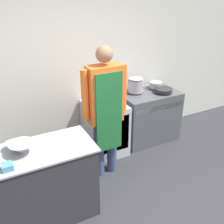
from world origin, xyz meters
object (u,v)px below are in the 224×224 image
(stock_pot, at_px, (135,84))
(person_cook, at_px, (105,107))
(mixing_bowl, at_px, (22,148))
(fridge_unit, at_px, (105,128))
(plastic_tub, at_px, (7,167))
(stove, at_px, (148,116))
(sauce_pot, at_px, (156,85))
(saute_pan, at_px, (164,90))

(stock_pot, bearing_deg, person_cook, -143.72)
(mixing_bowl, bearing_deg, fridge_unit, 33.35)
(plastic_tub, xyz_separation_m, stock_pot, (2.14, 1.21, 0.06))
(stove, relative_size, fridge_unit, 1.17)
(sauce_pot, bearing_deg, stove, -150.99)
(saute_pan, distance_m, sauce_pot, 0.21)
(mixing_bowl, height_order, sauce_pot, mixing_bowl)
(sauce_pot, bearing_deg, saute_pan, -90.00)
(plastic_tub, relative_size, saute_pan, 0.36)
(fridge_unit, xyz_separation_m, sauce_pot, (1.02, 0.11, 0.52))
(fridge_unit, bearing_deg, mixing_bowl, -146.65)
(stock_pot, bearing_deg, saute_pan, -27.30)
(saute_pan, bearing_deg, plastic_tub, -158.72)
(stove, bearing_deg, stock_pot, 153.76)
(mixing_bowl, relative_size, stock_pot, 1.06)
(mixing_bowl, distance_m, sauce_pot, 2.59)
(stove, distance_m, fridge_unit, 0.83)
(mixing_bowl, xyz_separation_m, stock_pot, (1.97, 1.01, 0.03))
(saute_pan, bearing_deg, fridge_unit, 174.36)
(fridge_unit, height_order, person_cook, person_cook)
(mixing_bowl, bearing_deg, plastic_tub, -130.36)
(person_cook, height_order, sauce_pot, person_cook)
(stove, relative_size, plastic_tub, 9.47)
(stove, height_order, fridge_unit, stove)
(person_cook, height_order, mixing_bowl, person_cook)
(mixing_bowl, relative_size, plastic_tub, 2.61)
(fridge_unit, bearing_deg, sauce_pot, 6.23)
(stove, height_order, sauce_pot, sauce_pot)
(sauce_pot, bearing_deg, stock_pot, 180.00)
(fridge_unit, distance_m, stock_pot, 0.86)
(plastic_tub, bearing_deg, mixing_bowl, 49.64)
(stove, relative_size, sauce_pot, 4.36)
(mixing_bowl, relative_size, saute_pan, 0.94)
(stove, bearing_deg, sauce_pot, 29.01)
(stove, height_order, stock_pot, stock_pot)
(stove, height_order, person_cook, person_cook)
(fridge_unit, bearing_deg, person_cook, -114.89)
(fridge_unit, distance_m, mixing_bowl, 1.72)
(fridge_unit, height_order, sauce_pot, sauce_pot)
(person_cook, relative_size, stock_pot, 7.25)
(fridge_unit, xyz_separation_m, mixing_bowl, (-1.36, -0.89, 0.56))
(person_cook, bearing_deg, saute_pan, 18.01)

